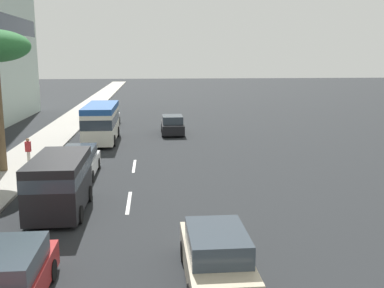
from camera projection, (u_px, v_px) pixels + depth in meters
name	position (u px, v px, depth m)	size (l,w,h in m)	color
ground_plane	(139.00, 137.00, 36.79)	(198.00, 198.00, 0.00)	#26282B
sidewalk_right	(52.00, 137.00, 36.16)	(162.00, 3.33, 0.15)	#B2ADA3
lane_stripe_mid	(129.00, 202.00, 20.20)	(3.20, 0.16, 0.01)	silver
lane_stripe_far	(134.00, 166.00, 26.92)	(3.20, 0.16, 0.01)	silver
car_lead	(79.00, 162.00, 24.70)	(4.63, 1.90, 1.55)	white
car_second	(5.00, 281.00, 11.63)	(4.51, 1.96, 1.53)	#A51E1E
minibus_third	(101.00, 121.00, 34.42)	(7.01, 2.37, 2.86)	silver
van_fourth	(59.00, 181.00, 18.70)	(4.64, 2.20, 2.39)	black
car_fifth	(216.00, 256.00, 13.00)	(4.51, 1.87, 1.63)	beige
car_sixth	(109.00, 117.00, 42.91)	(4.00, 1.81, 1.64)	white
car_seventh	(172.00, 125.00, 37.91)	(4.21, 1.89, 1.60)	black
pedestrian_near_lamp	(28.00, 150.00, 26.65)	(0.30, 0.32, 1.57)	beige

